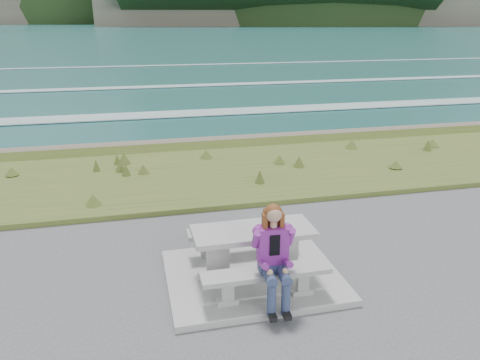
% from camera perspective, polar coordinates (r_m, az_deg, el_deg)
% --- Properties ---
extents(concrete_slab, '(2.60, 2.10, 0.10)m').
position_cam_1_polar(concrete_slab, '(7.32, 1.56, -11.66)').
color(concrete_slab, '#A5A49F').
rests_on(concrete_slab, ground).
extents(picnic_table, '(1.80, 0.75, 0.75)m').
position_cam_1_polar(picnic_table, '(7.02, 1.61, -7.22)').
color(picnic_table, '#A5A49F').
rests_on(picnic_table, concrete_slab).
extents(bench_landward, '(1.80, 0.35, 0.45)m').
position_cam_1_polar(bench_landward, '(6.54, 3.19, -11.72)').
color(bench_landward, '#A5A49F').
rests_on(bench_landward, concrete_slab).
extents(bench_seaward, '(1.80, 0.35, 0.45)m').
position_cam_1_polar(bench_seaward, '(7.73, 0.25, -6.52)').
color(bench_seaward, '#A5A49F').
rests_on(bench_seaward, concrete_slab).
extents(grass_verge, '(160.00, 4.50, 0.22)m').
position_cam_1_polar(grass_verge, '(11.82, -4.65, 0.40)').
color(grass_verge, '#435A21').
rests_on(grass_verge, ground).
extents(shore_drop, '(160.00, 0.80, 2.20)m').
position_cam_1_polar(shore_drop, '(14.57, -6.42, 4.00)').
color(shore_drop, brown).
rests_on(shore_drop, ground).
extents(ocean, '(1600.00, 1600.00, 0.09)m').
position_cam_1_polar(ocean, '(31.69, -10.28, 8.91)').
color(ocean, '#215E5E').
rests_on(ocean, ground).
extents(headland_range, '(729.83, 363.95, 200.88)m').
position_cam_1_polar(headland_range, '(447.66, 12.83, 19.65)').
color(headland_range, brown).
rests_on(headland_range, ground).
extents(seated_woman, '(0.43, 0.72, 1.41)m').
position_cam_1_polar(seated_woman, '(6.36, 4.25, -10.92)').
color(seated_woman, navy).
rests_on(seated_woman, concrete_slab).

